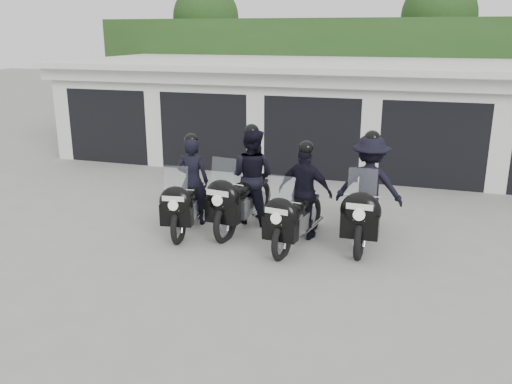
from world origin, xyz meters
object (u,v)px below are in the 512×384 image
(police_bike_b, at_px, (247,183))
(police_bike_d, at_px, (368,193))
(police_bike_a, at_px, (189,191))
(police_bike_c, at_px, (301,199))

(police_bike_b, relative_size, police_bike_d, 1.00)
(police_bike_a, xyz_separation_m, police_bike_b, (1.06, 0.53, 0.12))
(police_bike_b, bearing_deg, police_bike_c, -15.52)
(police_bike_b, bearing_deg, police_bike_a, -145.66)
(police_bike_a, distance_m, police_bike_d, 3.51)
(police_bike_a, height_order, police_bike_d, police_bike_d)
(police_bike_c, bearing_deg, police_bike_d, 34.11)
(police_bike_a, bearing_deg, police_bike_d, 0.49)
(police_bike_a, xyz_separation_m, police_bike_d, (3.47, 0.53, 0.13))
(police_bike_d, bearing_deg, police_bike_b, -179.48)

